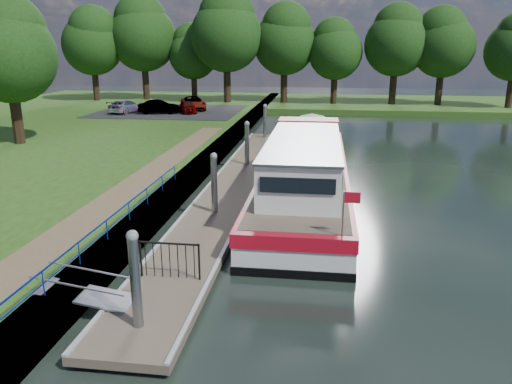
# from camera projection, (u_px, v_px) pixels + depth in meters

# --- Properties ---
(ground) EXTENTS (160.00, 160.00, 0.00)m
(ground) POSITION_uv_depth(u_px,v_px,m) (147.00, 329.00, 13.06)
(ground) COLOR black
(ground) RESTS_ON ground
(bank_edge) EXTENTS (1.10, 90.00, 0.78)m
(bank_edge) POSITION_uv_depth(u_px,v_px,m) (195.00, 173.00, 27.54)
(bank_edge) COLOR #473D2D
(bank_edge) RESTS_ON ground
(far_bank) EXTENTS (60.00, 18.00, 0.60)m
(far_bank) POSITION_uv_depth(u_px,v_px,m) (387.00, 104.00, 60.89)
(far_bank) COLOR #264A15
(far_bank) RESTS_ON ground
(footpath) EXTENTS (1.60, 40.00, 0.05)m
(footpath) POSITION_uv_depth(u_px,v_px,m) (110.00, 202.00, 21.01)
(footpath) COLOR brown
(footpath) RESTS_ON riverbank
(carpark) EXTENTS (14.00, 12.00, 0.06)m
(carpark) POSITION_uv_depth(u_px,v_px,m) (170.00, 111.00, 50.38)
(carpark) COLOR black
(carpark) RESTS_ON riverbank
(blue_fence) EXTENTS (0.04, 18.04, 0.72)m
(blue_fence) POSITION_uv_depth(u_px,v_px,m) (93.00, 236.00, 15.90)
(blue_fence) COLOR #0C2DBF
(blue_fence) RESTS_ON riverbank
(pontoon) EXTENTS (2.50, 30.00, 0.56)m
(pontoon) POSITION_uv_depth(u_px,v_px,m) (234.00, 188.00, 25.37)
(pontoon) COLOR brown
(pontoon) RESTS_ON ground
(mooring_piles) EXTENTS (0.30, 27.30, 3.55)m
(mooring_piles) POSITION_uv_depth(u_px,v_px,m) (234.00, 167.00, 25.07)
(mooring_piles) COLOR gray
(mooring_piles) RESTS_ON ground
(gangway) EXTENTS (2.58, 1.00, 0.92)m
(gangway) POSITION_uv_depth(u_px,v_px,m) (86.00, 294.00, 13.60)
(gangway) COLOR #A5A8AD
(gangway) RESTS_ON ground
(gate_panel) EXTENTS (1.85, 0.05, 1.15)m
(gate_panel) POSITION_uv_depth(u_px,v_px,m) (170.00, 255.00, 14.83)
(gate_panel) COLOR black
(gate_panel) RESTS_ON ground
(barge) EXTENTS (4.36, 21.15, 4.78)m
(barge) POSITION_uv_depth(u_px,v_px,m) (306.00, 169.00, 25.44)
(barge) COLOR black
(barge) RESTS_ON ground
(horizon_trees) EXTENTS (54.38, 10.03, 12.87)m
(horizon_trees) POSITION_uv_depth(u_px,v_px,m) (274.00, 39.00, 57.33)
(horizon_trees) COLOR #332316
(horizon_trees) RESTS_ON ground
(bank_tree_a) EXTENTS (6.12, 6.12, 9.72)m
(bank_tree_a) POSITION_uv_depth(u_px,v_px,m) (8.00, 48.00, 32.24)
(bank_tree_a) COLOR #332316
(bank_tree_a) RESTS_ON riverbank
(car_a) EXTENTS (2.63, 3.64, 1.15)m
(car_a) POSITION_uv_depth(u_px,v_px,m) (188.00, 107.00, 48.71)
(car_a) COLOR #999999
(car_a) RESTS_ON carpark
(car_b) EXTENTS (4.15, 2.22, 1.30)m
(car_b) POSITION_uv_depth(u_px,v_px,m) (159.00, 107.00, 48.15)
(car_b) COLOR #999999
(car_b) RESTS_ON carpark
(car_c) EXTENTS (2.70, 4.58, 1.25)m
(car_c) POSITION_uv_depth(u_px,v_px,m) (126.00, 106.00, 48.88)
(car_c) COLOR #999999
(car_c) RESTS_ON carpark
(car_d) EXTENTS (3.80, 5.28, 1.34)m
(car_d) POSITION_uv_depth(u_px,v_px,m) (193.00, 103.00, 51.12)
(car_d) COLOR #999999
(car_d) RESTS_ON carpark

